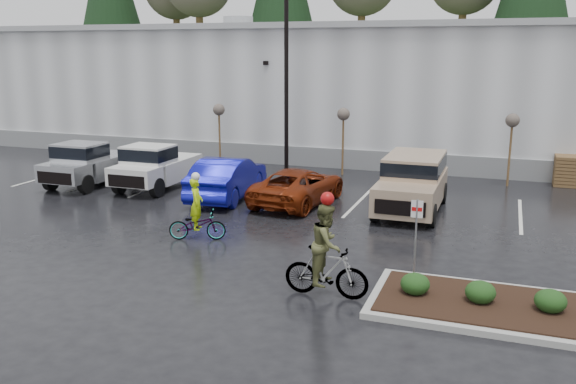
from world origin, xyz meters
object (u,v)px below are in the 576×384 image
(pallet_stack_a, at_px, (569,171))
(lamppost, at_px, (286,54))
(sapling_west, at_px, (219,113))
(sapling_east, at_px, (512,124))
(suv_tan, at_px, (412,184))
(cyclist_olive, at_px, (326,260))
(fire_lane_sign, at_px, (416,230))
(car_red, at_px, (298,186))
(sapling_mid, at_px, (343,118))
(pickup_silver, at_px, (94,162))
(pickup_white, at_px, (160,165))
(cyclist_hivis, at_px, (197,219))
(car_blue, at_px, (228,177))

(pallet_stack_a, bearing_deg, lamppost, -170.91)
(sapling_west, height_order, sapling_east, same)
(suv_tan, relative_size, cyclist_olive, 1.94)
(fire_lane_sign, bearing_deg, sapling_west, 132.67)
(sapling_east, height_order, fire_lane_sign, sapling_east)
(car_red, distance_m, suv_tan, 4.36)
(sapling_mid, relative_size, pickup_silver, 0.62)
(sapling_west, height_order, pickup_white, sapling_west)
(suv_tan, bearing_deg, cyclist_hivis, -135.39)
(pickup_white, bearing_deg, pallet_stack_a, 20.30)
(sapling_west, bearing_deg, car_red, -43.54)
(pallet_stack_a, height_order, car_blue, car_blue)
(pallet_stack_a, bearing_deg, sapling_mid, -174.29)
(fire_lane_sign, xyz_separation_m, cyclist_hivis, (-6.99, 1.30, -0.73))
(suv_tan, bearing_deg, fire_lane_sign, -80.73)
(sapling_west, height_order, car_blue, sapling_west)
(sapling_east, distance_m, pallet_stack_a, 3.39)
(pickup_silver, distance_m, pickup_white, 3.17)
(lamppost, bearing_deg, car_blue, -97.48)
(pickup_silver, bearing_deg, cyclist_olive, -33.42)
(sapling_west, distance_m, suv_tan, 12.21)
(sapling_mid, xyz_separation_m, cyclist_hivis, (-1.69, -11.50, -2.05))
(sapling_mid, xyz_separation_m, suv_tan, (4.15, -5.74, -1.70))
(sapling_east, xyz_separation_m, cyclist_hivis, (-9.19, -11.50, -2.05))
(sapling_east, relative_size, pallet_stack_a, 2.37)
(pickup_silver, bearing_deg, suv_tan, -0.29)
(sapling_east, xyz_separation_m, suv_tan, (-3.35, -5.74, -1.70))
(car_red, bearing_deg, fire_lane_sign, 135.38)
(cyclist_olive, bearing_deg, sapling_west, 33.84)
(fire_lane_sign, xyz_separation_m, suv_tan, (-1.15, 7.06, -0.38))
(sapling_west, relative_size, car_red, 0.64)
(sapling_mid, relative_size, pallet_stack_a, 2.37)
(car_blue, bearing_deg, cyclist_olive, 123.16)
(lamppost, bearing_deg, sapling_east, 5.71)
(sapling_mid, height_order, pallet_stack_a, sapling_mid)
(sapling_mid, bearing_deg, pallet_stack_a, 5.71)
(sapling_west, height_order, sapling_mid, same)
(sapling_mid, distance_m, pickup_silver, 11.59)
(pallet_stack_a, height_order, car_red, car_red)
(sapling_mid, relative_size, pickup_white, 0.62)
(car_red, relative_size, cyclist_olive, 1.90)
(car_blue, relative_size, cyclist_olive, 1.94)
(pallet_stack_a, height_order, cyclist_olive, cyclist_olive)
(pickup_white, bearing_deg, cyclist_olive, -42.16)
(sapling_west, bearing_deg, pickup_silver, -121.40)
(suv_tan, bearing_deg, sapling_east, 59.71)
(lamppost, height_order, sapling_west, lamppost)
(fire_lane_sign, distance_m, pickup_silver, 16.85)
(cyclist_olive, bearing_deg, lamppost, 23.15)
(sapling_west, xyz_separation_m, sapling_east, (14.00, 0.00, 0.00))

